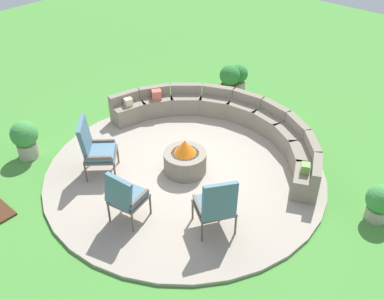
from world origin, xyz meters
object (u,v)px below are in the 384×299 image
(lounge_chair_front_left, at_px, (95,147))
(lounge_chair_front_right, at_px, (125,196))
(curved_stone_bench, at_px, (229,123))
(lounge_chair_back_left, at_px, (216,205))
(potted_plant_0, at_px, (238,76))
(potted_plant_1, at_px, (230,79))
(potted_plant_3, at_px, (380,202))
(potted_plant_2, at_px, (25,138))
(fire_pit, at_px, (185,159))

(lounge_chair_front_left, distance_m, lounge_chair_front_right, 1.51)
(curved_stone_bench, relative_size, lounge_chair_back_left, 4.55)
(lounge_chair_front_right, bearing_deg, lounge_chair_back_left, 21.57)
(potted_plant_0, bearing_deg, lounge_chair_front_left, -88.34)
(curved_stone_bench, height_order, potted_plant_1, potted_plant_1)
(lounge_chair_front_left, distance_m, potted_plant_3, 5.12)
(potted_plant_0, height_order, potted_plant_1, potted_plant_1)
(lounge_chair_front_left, bearing_deg, lounge_chair_front_right, 26.57)
(potted_plant_2, bearing_deg, curved_stone_bench, 52.52)
(potted_plant_0, xyz_separation_m, potted_plant_2, (-1.40, -5.25, 0.09))
(lounge_chair_back_left, height_order, potted_plant_0, lounge_chair_back_left)
(potted_plant_1, xyz_separation_m, potted_plant_3, (4.63, -1.89, -0.06))
(fire_pit, xyz_separation_m, lounge_chair_back_left, (1.45, -0.85, 0.29))
(lounge_chair_front_left, bearing_deg, fire_pit, 89.36)
(curved_stone_bench, distance_m, potted_plant_0, 2.23)
(fire_pit, xyz_separation_m, potted_plant_0, (-1.36, 3.52, 0.04))
(fire_pit, bearing_deg, potted_plant_2, -147.97)
(lounge_chair_front_left, xyz_separation_m, potted_plant_1, (-0.12, 4.29, -0.21))
(lounge_chair_front_left, xyz_separation_m, lounge_chair_back_left, (2.67, 0.31, -0.02))
(lounge_chair_front_left, bearing_deg, potted_plant_1, 137.52)
(lounge_chair_back_left, bearing_deg, potted_plant_1, 66.90)
(fire_pit, relative_size, potted_plant_3, 1.22)
(curved_stone_bench, xyz_separation_m, potted_plant_2, (-2.57, -3.35, 0.13))
(fire_pit, relative_size, potted_plant_1, 1.04)
(lounge_chair_front_right, bearing_deg, lounge_chair_front_left, 149.35)
(curved_stone_bench, height_order, lounge_chair_front_right, lounge_chair_front_right)
(potted_plant_3, bearing_deg, lounge_chair_back_left, -131.40)
(lounge_chair_front_right, xyz_separation_m, potted_plant_3, (3.09, 2.90, -0.23))
(lounge_chair_front_left, xyz_separation_m, potted_plant_3, (4.51, 2.40, -0.27))
(curved_stone_bench, xyz_separation_m, potted_plant_3, (3.48, -0.38, 0.04))
(potted_plant_1, height_order, potted_plant_3, potted_plant_1)
(potted_plant_3, bearing_deg, curved_stone_bench, 173.77)
(fire_pit, xyz_separation_m, lounge_chair_front_right, (0.20, -1.66, 0.27))
(potted_plant_2, bearing_deg, fire_pit, 32.03)
(potted_plant_1, bearing_deg, potted_plant_3, -22.19)
(fire_pit, xyz_separation_m, curved_stone_bench, (-0.19, 1.62, -0.00))
(lounge_chair_front_right, distance_m, lounge_chair_back_left, 1.49)
(potted_plant_2, xyz_separation_m, potted_plant_3, (6.05, 2.97, -0.09))
(curved_stone_bench, distance_m, potted_plant_1, 1.90)
(lounge_chair_front_right, xyz_separation_m, potted_plant_2, (-2.96, -0.07, -0.15))
(lounge_chair_back_left, distance_m, potted_plant_2, 4.30)
(curved_stone_bench, height_order, potted_plant_3, curved_stone_bench)
(potted_plant_1, bearing_deg, potted_plant_2, -106.26)
(lounge_chair_back_left, bearing_deg, potted_plant_2, 133.62)
(lounge_chair_front_right, bearing_deg, potted_plant_3, 31.83)
(lounge_chair_back_left, xyz_separation_m, potted_plant_3, (1.84, 2.09, -0.25))
(curved_stone_bench, relative_size, potted_plant_1, 6.20)
(fire_pit, height_order, lounge_chair_front_left, lounge_chair_front_left)
(lounge_chair_front_right, relative_size, potted_plant_0, 1.54)
(curved_stone_bench, height_order, lounge_chair_front_left, lounge_chair_front_left)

